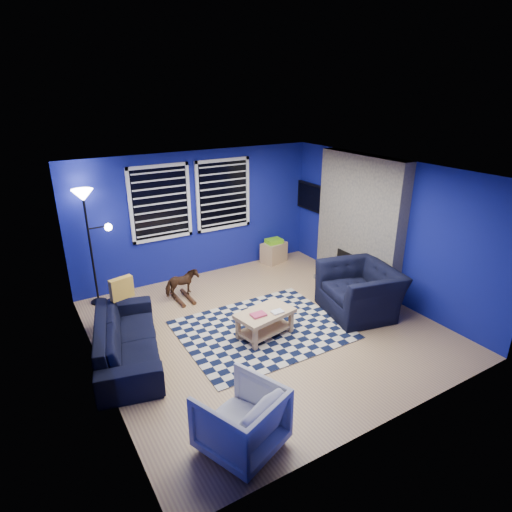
{
  "coord_description": "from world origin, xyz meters",
  "views": [
    {
      "loc": [
        -3.19,
        -5.06,
        3.6
      ],
      "look_at": [
        0.02,
        0.3,
        1.13
      ],
      "focal_mm": 30.0,
      "sensor_mm": 36.0,
      "label": 1
    }
  ],
  "objects": [
    {
      "name": "wall_right",
      "position": [
        2.5,
        0.0,
        1.25
      ],
      "size": [
        0.0,
        5.0,
        5.0
      ],
      "primitive_type": "plane",
      "rotation": [
        1.57,
        0.0,
        -1.57
      ],
      "color": "navy",
      "rests_on": "floor"
    },
    {
      "name": "throw_pillow",
      "position": [
        -1.95,
        0.96,
        0.78
      ],
      "size": [
        0.37,
        0.18,
        0.33
      ],
      "primitive_type": "cube",
      "rotation": [
        0.0,
        0.0,
        0.23
      ],
      "color": "gold",
      "rests_on": "sofa"
    },
    {
      "name": "wall_left",
      "position": [
        -2.5,
        0.0,
        1.25
      ],
      "size": [
        0.0,
        5.0,
        5.0
      ],
      "primitive_type": "plane",
      "rotation": [
        1.57,
        0.0,
        1.57
      ],
      "color": "navy",
      "rests_on": "floor"
    },
    {
      "name": "window_left",
      "position": [
        -0.75,
        2.46,
        1.6
      ],
      "size": [
        1.17,
        0.06,
        1.42
      ],
      "color": "black",
      "rests_on": "wall_back"
    },
    {
      "name": "floor_lamp",
      "position": [
        -2.08,
        2.25,
        1.68
      ],
      "size": [
        0.56,
        0.34,
        2.06
      ],
      "color": "black",
      "rests_on": "floor"
    },
    {
      "name": "cabinet",
      "position": [
        1.64,
        2.25,
        0.24
      ],
      "size": [
        0.6,
        0.48,
        0.53
      ],
      "rotation": [
        0.0,
        0.0,
        0.27
      ],
      "color": "#D8B279",
      "rests_on": "floor"
    },
    {
      "name": "sofa",
      "position": [
        -2.1,
        0.3,
        0.31
      ],
      "size": [
        2.23,
        1.29,
        0.61
      ],
      "primitive_type": "imported",
      "rotation": [
        0.0,
        0.0,
        1.34
      ],
      "color": "black",
      "rests_on": "floor"
    },
    {
      "name": "coffee_table",
      "position": [
        -0.13,
        -0.22,
        0.31
      ],
      "size": [
        0.96,
        0.66,
        0.44
      ],
      "rotation": [
        0.0,
        0.0,
        0.18
      ],
      "color": "#D8B279",
      "rests_on": "rug"
    },
    {
      "name": "tv",
      "position": [
        2.45,
        2.0,
        1.4
      ],
      "size": [
        0.07,
        1.0,
        0.58
      ],
      "color": "black",
      "rests_on": "wall_right"
    },
    {
      "name": "floor",
      "position": [
        0.0,
        0.0,
        0.0
      ],
      "size": [
        5.0,
        5.0,
        0.0
      ],
      "primitive_type": "plane",
      "color": "tan",
      "rests_on": "ground"
    },
    {
      "name": "rug",
      "position": [
        -0.08,
        -0.06,
        0.01
      ],
      "size": [
        2.52,
        2.03,
        0.02
      ],
      "primitive_type": "cube",
      "rotation": [
        0.0,
        0.0,
        -0.01
      ],
      "color": "black",
      "rests_on": "floor"
    },
    {
      "name": "ceiling",
      "position": [
        0.0,
        0.0,
        2.5
      ],
      "size": [
        5.0,
        5.0,
        0.0
      ],
      "primitive_type": "plane",
      "rotation": [
        3.14,
        0.0,
        0.0
      ],
      "color": "white",
      "rests_on": "wall_back"
    },
    {
      "name": "armchair_big",
      "position": [
        1.64,
        -0.39,
        0.41
      ],
      "size": [
        1.45,
        1.33,
        0.81
      ],
      "primitive_type": "imported",
      "rotation": [
        0.0,
        0.0,
        -1.78
      ],
      "color": "black",
      "rests_on": "floor"
    },
    {
      "name": "rocking_horse",
      "position": [
        -0.77,
        1.58,
        0.32
      ],
      "size": [
        0.3,
        0.6,
        0.5
      ],
      "primitive_type": "imported",
      "rotation": [
        0.0,
        0.0,
        1.62
      ],
      "color": "#462616",
      "rests_on": "floor"
    },
    {
      "name": "fireplace",
      "position": [
        2.36,
        0.5,
        1.2
      ],
      "size": [
        0.65,
        2.0,
        2.5
      ],
      "color": "gray",
      "rests_on": "floor"
    },
    {
      "name": "window_right",
      "position": [
        0.55,
        2.46,
        1.6
      ],
      "size": [
        1.17,
        0.06,
        1.42
      ],
      "color": "black",
      "rests_on": "wall_back"
    },
    {
      "name": "armchair_bent",
      "position": [
        -1.52,
        -1.95,
        0.37
      ],
      "size": [
        1.02,
        1.03,
        0.73
      ],
      "primitive_type": "imported",
      "rotation": [
        0.0,
        0.0,
        3.51
      ],
      "color": "gray",
      "rests_on": "floor"
    },
    {
      "name": "wall_back",
      "position": [
        0.0,
        2.5,
        1.25
      ],
      "size": [
        5.0,
        0.0,
        5.0
      ],
      "primitive_type": "plane",
      "rotation": [
        1.57,
        0.0,
        0.0
      ],
      "color": "navy",
      "rests_on": "floor"
    }
  ]
}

